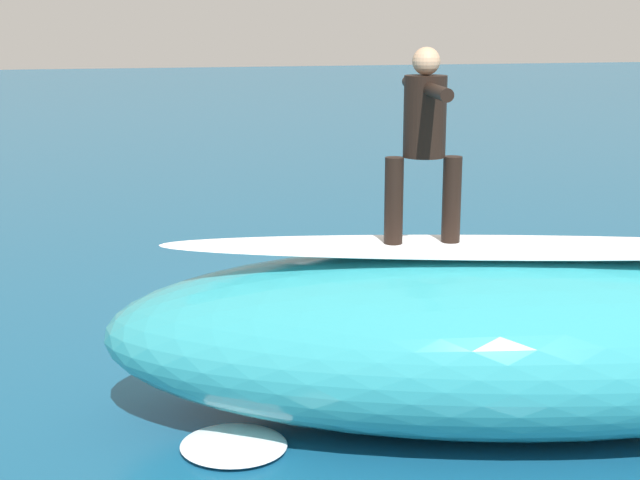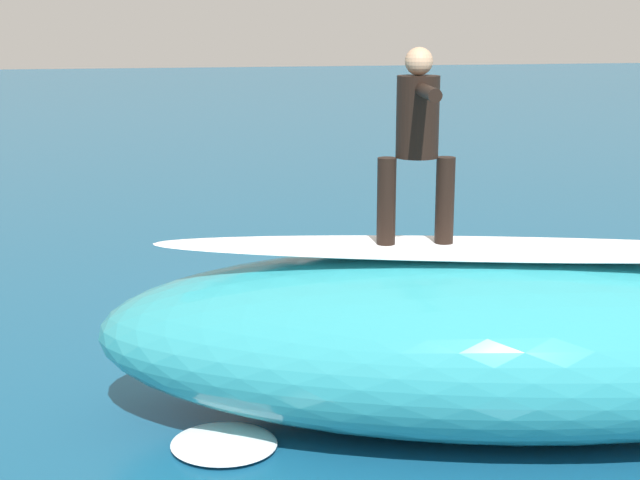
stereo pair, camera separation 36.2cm
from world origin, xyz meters
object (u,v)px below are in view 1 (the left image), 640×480
surfer_riding (425,131)px  surfer_paddling (249,294)px  surfboard_paddling (250,305)px  surfboard_riding (422,247)px

surfer_riding → surfer_paddling: (0.95, -3.64, -2.43)m
surfboard_paddling → surfer_paddling: 0.23m
surfboard_paddling → surfer_paddling: size_ratio=1.37×
surfer_riding → surfer_paddling: surfer_riding is taller
surfboard_riding → surfer_riding: bearing=-172.1°
surfer_riding → surfboard_paddling: 4.68m
surfer_paddling → surfboard_riding: bearing=-151.6°
surfboard_riding → surfer_riding: size_ratio=1.34×
surfboard_riding → surfer_paddling: bearing=-67.5°
surfer_paddling → surfboard_paddling: bearing=0.0°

